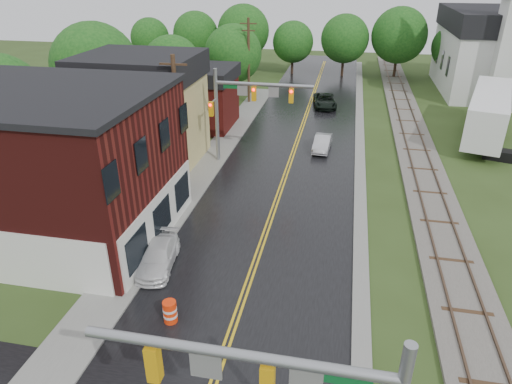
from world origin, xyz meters
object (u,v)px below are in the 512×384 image
(pickup_white, at_px, (158,257))
(construction_barrel, at_px, (170,312))
(tree_left_a, at_px, (0,105))
(tree_left_c, at_px, (173,67))
(semi_trailer, at_px, (488,112))
(suv_dark, at_px, (325,101))
(traffic_signal_far, at_px, (244,100))
(brick_building, at_px, (36,164))
(tree_left_b, at_px, (97,69))
(church, at_px, (494,43))
(tree_left_e, at_px, (234,55))
(sedan_silver, at_px, (322,143))
(utility_pole_c, at_px, (249,60))
(utility_pole_b, at_px, (178,121))

(pickup_white, bearing_deg, construction_barrel, -68.99)
(tree_left_a, distance_m, tree_left_c, 18.98)
(semi_trailer, bearing_deg, suv_dark, 153.35)
(tree_left_a, relative_size, pickup_white, 2.13)
(traffic_signal_far, relative_size, construction_barrel, 6.92)
(brick_building, height_order, tree_left_b, tree_left_b)
(church, relative_size, suv_dark, 4.05)
(tree_left_e, xyz_separation_m, semi_trailer, (24.99, -9.30, -2.38))
(tree_left_c, bearing_deg, semi_trailer, -6.27)
(church, bearing_deg, construction_barrel, -116.96)
(church, height_order, sedan_silver, church)
(traffic_signal_far, distance_m, tree_left_e, 19.65)
(church, distance_m, utility_pole_c, 28.54)
(sedan_silver, bearing_deg, suv_dark, 96.01)
(church, relative_size, pickup_white, 4.92)
(church, bearing_deg, sedan_silver, -127.80)
(brick_building, bearing_deg, tree_left_c, 93.14)
(utility_pole_b, bearing_deg, semi_trailer, 32.47)
(brick_building, bearing_deg, construction_barrel, -31.51)
(traffic_signal_far, bearing_deg, utility_pole_c, 101.09)
(construction_barrel, bearing_deg, tree_left_b, 123.45)
(tree_left_e, height_order, semi_trailer, tree_left_e)
(tree_left_b, bearing_deg, church, 29.99)
(tree_left_b, distance_m, pickup_white, 23.73)
(utility_pole_b, relative_size, sedan_silver, 2.42)
(church, bearing_deg, brick_building, -129.98)
(utility_pole_c, distance_m, pickup_white, 31.59)
(tree_left_a, bearing_deg, sedan_silver, 22.11)
(utility_pole_c, height_order, suv_dark, utility_pole_c)
(tree_left_a, bearing_deg, church, 38.63)
(brick_building, height_order, tree_left_e, brick_building)
(utility_pole_b, distance_m, semi_trailer, 27.30)
(tree_left_a, bearing_deg, brick_building, -43.13)
(utility_pole_c, height_order, tree_left_c, utility_pole_c)
(sedan_silver, bearing_deg, tree_left_b, -179.65)
(church, distance_m, tree_left_a, 51.01)
(traffic_signal_far, distance_m, tree_left_b, 15.21)
(brick_building, distance_m, tree_left_b, 17.80)
(utility_pole_b, relative_size, tree_left_b, 0.93)
(church, bearing_deg, suv_dark, -151.77)
(suv_dark, bearing_deg, utility_pole_c, 171.28)
(tree_left_c, relative_size, tree_left_e, 0.94)
(utility_pole_c, relative_size, tree_left_e, 1.10)
(tree_left_a, bearing_deg, tree_left_b, 78.69)
(tree_left_c, xyz_separation_m, suv_dark, (15.49, 3.98, -3.83))
(suv_dark, bearing_deg, tree_left_e, 161.21)
(tree_left_e, xyz_separation_m, sedan_silver, (11.12, -15.01, -4.20))
(tree_left_b, bearing_deg, sedan_silver, -2.88)
(utility_pole_b, relative_size, tree_left_c, 1.18)
(tree_left_e, distance_m, semi_trailer, 26.77)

